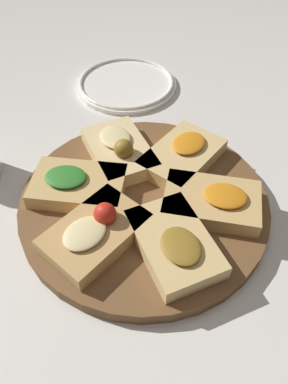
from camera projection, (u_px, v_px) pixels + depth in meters
name	position (u px, v px, depth m)	size (l,w,h in m)	color
ground_plane	(144.00, 207.00, 0.62)	(3.00, 3.00, 0.00)	silver
serving_board	(144.00, 202.00, 0.61)	(0.40, 0.40, 0.02)	brown
focaccia_slice_0	(77.00, 185.00, 0.60)	(0.11, 0.16, 0.04)	tan
focaccia_slice_1	(95.00, 231.00, 0.53)	(0.17, 0.17, 0.05)	tan
focaccia_slice_2	(174.00, 243.00, 0.52)	(0.17, 0.15, 0.04)	#DBB775
focaccia_slice_3	(213.00, 201.00, 0.57)	(0.12, 0.16, 0.04)	tan
focaccia_slice_4	(182.00, 155.00, 0.64)	(0.17, 0.16, 0.04)	#DBB775
focaccia_slice_5	(119.00, 150.00, 0.65)	(0.17, 0.15, 0.05)	#E5C689
plate_right	(126.00, 83.00, 0.85)	(0.23, 0.23, 0.02)	white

